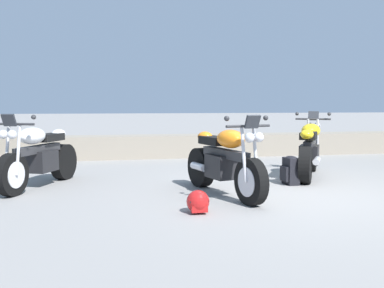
{
  "coord_description": "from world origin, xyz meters",
  "views": [
    {
      "loc": [
        -2.76,
        -5.83,
        1.3
      ],
      "look_at": [
        -1.36,
        1.2,
        0.65
      ],
      "focal_mm": 40.25,
      "sensor_mm": 36.0,
      "label": 1
    }
  ],
  "objects_px": {
    "motorcycle_white_near_left": "(39,157)",
    "motorcycle_orange_centre": "(224,162)",
    "motorcycle_yellow_far_right": "(310,150)",
    "rider_backpack": "(291,170)",
    "rider_helmet": "(198,202)"
  },
  "relations": [
    {
      "from": "motorcycle_white_near_left",
      "to": "motorcycle_orange_centre",
      "type": "height_order",
      "value": "same"
    },
    {
      "from": "motorcycle_orange_centre",
      "to": "rider_backpack",
      "type": "bearing_deg",
      "value": 25.0
    },
    {
      "from": "motorcycle_orange_centre",
      "to": "motorcycle_yellow_far_right",
      "type": "relative_size",
      "value": 1.1
    },
    {
      "from": "motorcycle_white_near_left",
      "to": "motorcycle_orange_centre",
      "type": "distance_m",
      "value": 2.95
    },
    {
      "from": "rider_helmet",
      "to": "motorcycle_yellow_far_right",
      "type": "bearing_deg",
      "value": 40.88
    },
    {
      "from": "motorcycle_white_near_left",
      "to": "motorcycle_orange_centre",
      "type": "xyz_separation_m",
      "value": [
        2.71,
        -1.16,
        0.0
      ]
    },
    {
      "from": "motorcycle_yellow_far_right",
      "to": "rider_backpack",
      "type": "bearing_deg",
      "value": -135.35
    },
    {
      "from": "motorcycle_white_near_left",
      "to": "motorcycle_orange_centre",
      "type": "bearing_deg",
      "value": -23.21
    },
    {
      "from": "motorcycle_white_near_left",
      "to": "rider_helmet",
      "type": "height_order",
      "value": "motorcycle_white_near_left"
    },
    {
      "from": "motorcycle_orange_centre",
      "to": "rider_helmet",
      "type": "xyz_separation_m",
      "value": [
        -0.59,
        -0.95,
        -0.35
      ]
    },
    {
      "from": "motorcycle_yellow_far_right",
      "to": "rider_helmet",
      "type": "distance_m",
      "value": 3.38
    },
    {
      "from": "motorcycle_white_near_left",
      "to": "rider_helmet",
      "type": "xyz_separation_m",
      "value": [
        2.12,
        -2.11,
        -0.35
      ]
    },
    {
      "from": "motorcycle_orange_centre",
      "to": "motorcycle_white_near_left",
      "type": "bearing_deg",
      "value": 156.79
    },
    {
      "from": "motorcycle_orange_centre",
      "to": "rider_backpack",
      "type": "xyz_separation_m",
      "value": [
        1.3,
        0.61,
        -0.24
      ]
    },
    {
      "from": "motorcycle_white_near_left",
      "to": "motorcycle_orange_centre",
      "type": "relative_size",
      "value": 0.96
    }
  ]
}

